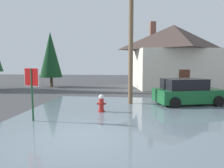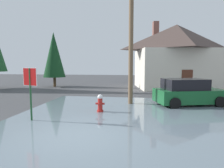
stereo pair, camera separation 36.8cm
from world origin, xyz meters
name	(u,v)px [view 2 (the right image)]	position (x,y,z in m)	size (l,w,h in m)	color
ground_plane	(76,138)	(0.00, 0.00, -0.05)	(80.00, 80.00, 0.10)	#424244
flood_puddle	(125,120)	(1.50, 2.22, 0.02)	(10.53, 11.70, 0.03)	slate
lane_stop_bar	(25,160)	(-0.77, -1.80, 0.00)	(3.41, 0.30, 0.01)	silver
stop_sign_near	(30,83)	(-2.52, 1.50, 1.66)	(0.75, 0.25, 2.32)	#1E4C28
fire_hydrant	(100,103)	(0.13, 3.46, 0.46)	(0.47, 0.40, 0.93)	#AD231E
utility_pole	(131,32)	(1.58, 5.80, 4.39)	(1.60, 0.28, 8.43)	brown
house	(176,55)	(5.90, 15.14, 3.43)	(9.38, 7.79, 7.12)	silver
parked_car	(188,92)	(5.06, 6.06, 0.76)	(4.37, 2.96, 1.60)	#195B2D
pine_tree_tall_left	(54,55)	(-7.27, 14.30, 3.54)	(2.41, 2.41, 6.02)	#4C3823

